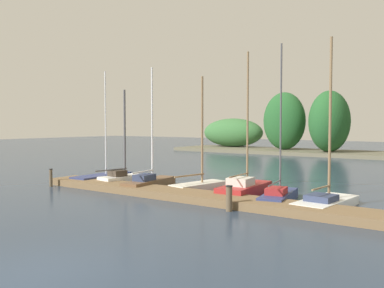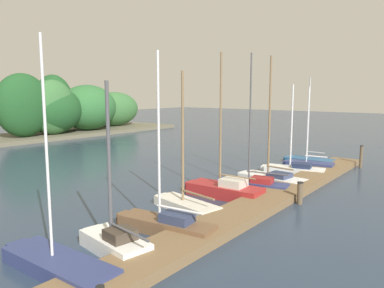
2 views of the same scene
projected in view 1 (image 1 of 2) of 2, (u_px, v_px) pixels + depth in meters
The scene contains 11 objects.
ground at pixel (34, 274), 9.42m from camera, with size 160.00×160.00×0.00m, color #28384C.
dock_pier at pixel (238, 202), 17.26m from camera, with size 23.40×1.80×0.35m.
sailboat_0 at pixel (105, 177), 24.63m from camera, with size 1.32×4.27×6.58m.
sailboat_1 at pixel (123, 178), 23.29m from camera, with size 1.48×3.32×5.38m.
sailboat_2 at pixel (151, 182), 21.89m from camera, with size 1.43×4.06×6.45m.
sailboat_3 at pixel (201, 184), 21.32m from camera, with size 1.70×3.60×5.90m.
sailboat_4 at pixel (246, 188), 19.58m from camera, with size 1.55×4.00×6.87m.
sailboat_5 at pixel (279, 195), 18.04m from camera, with size 1.65×3.86×6.96m.
sailboat_6 at pixel (327, 200), 16.80m from camera, with size 1.77×4.05×6.98m.
mooring_piling_0 at pixel (51, 178), 22.57m from camera, with size 0.19×0.19×0.98m.
mooring_piling_1 at pixel (229, 198), 16.16m from camera, with size 0.28×0.28×1.02m.
Camera 1 is at (8.32, -5.45, 3.44)m, focal length 38.39 mm.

